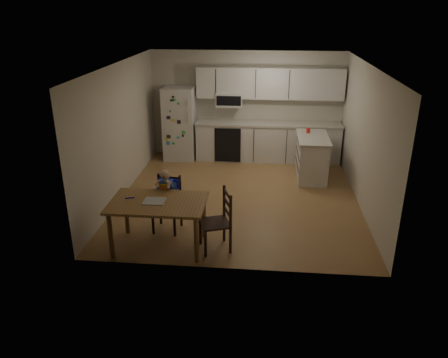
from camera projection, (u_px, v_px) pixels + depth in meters
name	position (u px, v px, depth m)	size (l,w,h in m)	color
room	(241.00, 127.00, 8.47)	(4.52, 5.01, 2.51)	#9D6B42
refrigerator	(180.00, 123.00, 10.30)	(0.72, 0.70, 1.70)	silver
kitchen_run	(267.00, 124.00, 10.19)	(3.37, 0.62, 2.15)	silver
kitchen_island	(312.00, 157.00, 9.25)	(0.64, 1.23, 0.91)	silver
red_cup	(308.00, 131.00, 9.34)	(0.08, 0.08, 0.10)	red
dining_table	(158.00, 208.00, 6.50)	(1.42, 0.91, 0.76)	olive
napkin	(154.00, 201.00, 6.46)	(0.31, 0.27, 0.01)	#A7A6AB
toddler_spoon	(129.00, 198.00, 6.57)	(0.02, 0.02, 0.12)	#161AC3
chair_booster	(167.00, 193.00, 7.05)	(0.44, 0.44, 1.07)	black
chair_side	(221.00, 216.00, 6.51)	(0.54, 0.54, 0.95)	black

